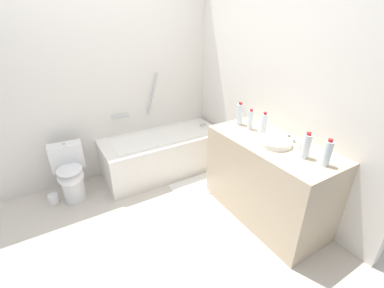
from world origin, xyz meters
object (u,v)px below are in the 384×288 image
water_bottle_0 (240,114)px  bath_mat (196,187)px  sink_basin (275,142)px  water_bottle_4 (264,124)px  water_bottle_2 (306,146)px  bathtub (164,152)px  sink_faucet (288,138)px  toilet (70,173)px  drinking_glass_0 (302,148)px  toilet_paper_roll (54,199)px  water_bottle_3 (327,153)px  water_bottle_1 (250,120)px

water_bottle_0 → bath_mat: (-0.40, 0.26, -0.99)m
sink_basin → water_bottle_4: bearing=72.2°
water_bottle_0 → water_bottle_2: (-0.02, -0.88, -0.01)m
bathtub → bath_mat: size_ratio=2.71×
sink_faucet → toilet: bearing=143.5°
sink_basin → water_bottle_4: size_ratio=1.32×
water_bottle_0 → sink_basin: bearing=-94.6°
drinking_glass_0 → toilet_paper_roll: bearing=141.2°
toilet → bath_mat: bearing=71.0°
water_bottle_0 → water_bottle_3: 1.06m
sink_faucet → water_bottle_2: 0.36m
water_bottle_1 → water_bottle_4: size_ratio=0.94×
bathtub → sink_basin: 1.63m
water_bottle_3 → water_bottle_4: bearing=89.1°
bathtub → toilet: 1.20m
water_bottle_0 → toilet: bearing=154.5°
sink_basin → drinking_glass_0: 0.25m
bath_mat → toilet_paper_roll: (-1.60, 0.58, 0.06)m
water_bottle_3 → sink_basin: bearing=97.6°
sink_faucet → bath_mat: sink_faucet is taller
sink_faucet → water_bottle_2: size_ratio=0.64×
water_bottle_2 → bath_mat: size_ratio=0.39×
bath_mat → bathtub: bearing=105.9°
water_bottle_2 → bath_mat: (-0.38, 1.14, -0.98)m
sink_faucet → water_bottle_0: water_bottle_0 is taller
sink_faucet → water_bottle_0: size_ratio=0.59×
toilet → water_bottle_4: bearing=60.7°
water_bottle_2 → bath_mat: bearing=108.6°
sink_faucet → drinking_glass_0: 0.25m
sink_faucet → drinking_glass_0: drinking_glass_0 is taller
bathtub → water_bottle_2: bearing=-72.4°
bathtub → bath_mat: bearing=-74.1°
sink_faucet → toilet_paper_roll: bearing=146.6°
sink_faucet → water_bottle_3: bearing=-104.7°
water_bottle_1 → drinking_glass_0: size_ratio=2.44×
water_bottle_4 → toilet_paper_roll: bearing=149.8°
water_bottle_1 → water_bottle_3: (0.01, -0.89, 0.01)m
sink_basin → water_bottle_1: (0.06, 0.41, 0.08)m
sink_faucet → water_bottle_4: bearing=116.3°
bathtub → sink_faucet: 1.70m
water_bottle_3 → water_bottle_1: bearing=90.6°
bath_mat → water_bottle_4: bearing=-54.4°
water_bottle_1 → water_bottle_4: (0.02, -0.18, 0.01)m
sink_faucet → toilet_paper_roll: 2.70m
water_bottle_0 → water_bottle_3: size_ratio=1.09×
toilet → sink_faucet: 2.44m
sink_faucet → water_bottle_4: (-0.12, 0.23, 0.09)m
water_bottle_4 → water_bottle_1: bearing=96.3°
toilet → water_bottle_2: water_bottle_2 is taller
bath_mat → toilet_paper_roll: bearing=160.1°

